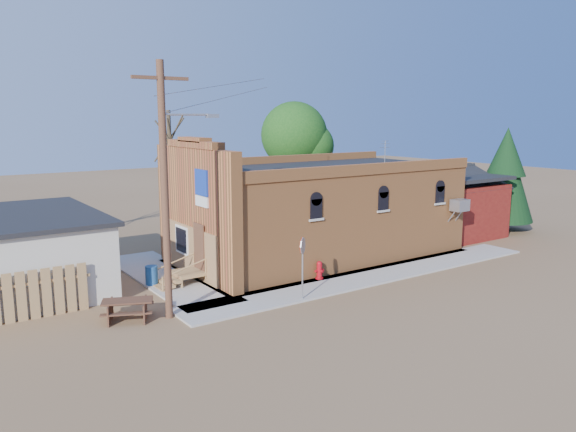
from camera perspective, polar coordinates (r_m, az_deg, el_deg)
ground at (r=24.20m, az=7.56°, el=-7.16°), size 120.00×120.00×0.00m
sidewalk_south at (r=25.80m, az=8.70°, el=-6.01°), size 19.00×2.20×0.08m
sidewalk_west at (r=25.85m, az=-12.21°, el=-6.09°), size 2.60×10.00×0.08m
brick_bar at (r=28.80m, az=2.76°, el=0.47°), size 16.40×7.97×6.30m
red_shed at (r=35.61m, az=15.46°, el=1.83°), size 5.40×6.40×4.30m
wood_fence at (r=21.94m, az=-25.98°, el=-7.47°), size 5.20×0.10×1.80m
utility_pole at (r=19.86m, az=-12.29°, el=3.03°), size 3.12×0.26×9.00m
tree_bare_near at (r=32.62m, az=-11.97°, el=7.78°), size 2.80×2.80×7.65m
tree_leafy at (r=37.45m, az=0.64°, el=8.21°), size 4.40×4.40×8.15m
evergreen_tree at (r=37.74m, az=21.23°, el=4.16°), size 3.60×3.60×6.50m
fire_hydrant at (r=24.81m, az=3.21°, el=-5.51°), size 0.46×0.43×0.81m
stop_sign at (r=21.74m, az=1.49°, el=-3.63°), size 0.54×0.48×2.47m
trash_barrel at (r=24.67m, az=-13.69°, el=-5.86°), size 0.54×0.54×0.80m
picnic_table at (r=20.93m, az=-15.99°, el=-8.86°), size 2.13×1.91×0.73m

